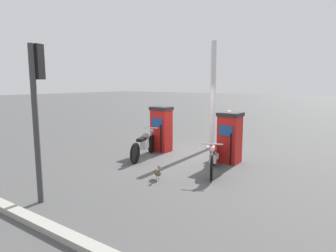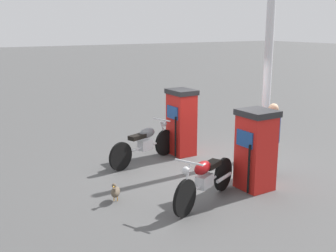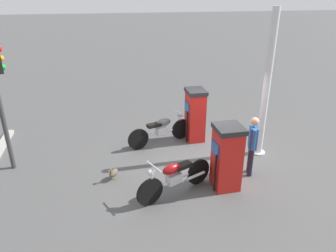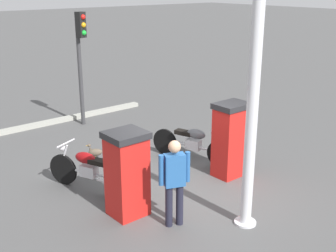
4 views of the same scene
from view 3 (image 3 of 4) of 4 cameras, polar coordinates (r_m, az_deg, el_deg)
name	(u,v)px [view 3 (image 3 of 4)]	position (r m, az deg, el deg)	size (l,w,h in m)	color
ground_plane	(208,159)	(9.25, 7.22, -5.96)	(120.00, 120.00, 0.00)	#4C4C4C
fuel_pump_near	(195,115)	(10.06, 4.91, 2.05)	(0.62, 0.75, 1.69)	red
fuel_pump_far	(227,157)	(7.73, 10.56, -5.51)	(0.69, 0.71, 1.63)	red
motorcycle_near_pump	(161,130)	(9.88, -1.23, -0.64)	(2.11, 0.85, 0.97)	black
motorcycle_far_pump	(175,177)	(7.50, 1.19, -9.14)	(1.96, 0.98, 0.98)	black
attendant_person	(252,143)	(8.35, 15.02, -2.91)	(0.32, 0.56, 1.61)	#1E1E2D
wandering_duck	(113,173)	(8.30, -9.85, -8.32)	(0.32, 0.38, 0.41)	brown
canopy_support_pole	(266,89)	(9.16, 17.35, 6.44)	(0.40, 0.40, 4.15)	silver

